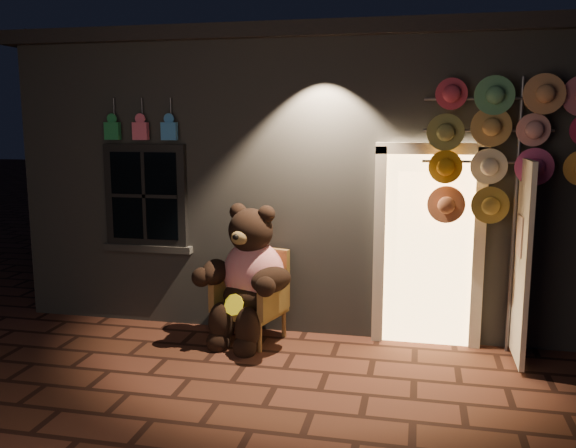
% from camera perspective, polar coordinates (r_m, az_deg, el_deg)
% --- Properties ---
extents(ground, '(60.00, 60.00, 0.00)m').
position_cam_1_polar(ground, '(5.80, -1.23, -14.95)').
color(ground, '#562D21').
rests_on(ground, ground).
extents(shop_building, '(7.30, 5.95, 3.51)m').
position_cam_1_polar(shop_building, '(9.23, 4.53, 5.35)').
color(shop_building, slate).
rests_on(shop_building, ground).
extents(wicker_armchair, '(0.83, 0.79, 1.00)m').
position_cam_1_polar(wicker_armchair, '(6.85, -3.21, -6.61)').
color(wicker_armchair, '#956139').
rests_on(wicker_armchair, ground).
extents(teddy_bear, '(1.10, 1.00, 1.57)m').
position_cam_1_polar(teddy_bear, '(6.68, -3.71, -4.99)').
color(teddy_bear, red).
rests_on(teddy_bear, ground).
extents(hat_rack, '(1.69, 0.22, 2.87)m').
position_cam_1_polar(hat_rack, '(6.47, 19.81, 7.13)').
color(hat_rack, '#59595E').
rests_on(hat_rack, ground).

